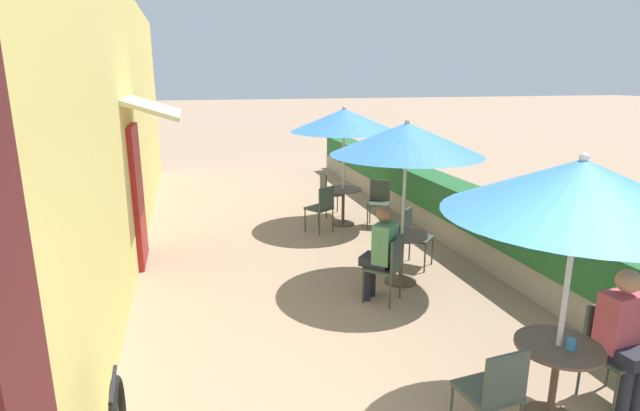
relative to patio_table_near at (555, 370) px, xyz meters
The scene contains 19 objects.
cafe_facade_wall 6.69m from the patio_table_near, 124.75° to the left, with size 0.98×13.96×4.20m.
planter_hedge 5.60m from the patio_table_near, 73.51° to the left, with size 0.60×12.96×1.01m.
patio_table_near is the anchor object (origin of this frame).
patio_umbrella_near 1.52m from the patio_table_near, 135.00° to the right, with size 2.00×2.00×2.25m.
cafe_chair_near_left 0.69m from the patio_table_near, 12.54° to the left, with size 0.44×0.44×0.87m.
seated_patron_near_left 0.71m from the patio_table_near, ahead, with size 0.36×0.43×1.25m.
cafe_chair_near_right 0.69m from the patio_table_near, 167.46° to the right, with size 0.44×0.44×0.87m.
coffee_cup_near 0.28m from the patio_table_near, 63.64° to the right, with size 0.07×0.07×0.09m.
patio_table_mid 3.00m from the patio_table_near, 90.49° to the left, with size 0.68×0.68×0.70m.
patio_umbrella_mid 3.36m from the patio_table_near, 90.49° to the left, with size 2.00×2.00×2.25m.
cafe_chair_mid_left 2.50m from the patio_table_near, 100.31° to the left, with size 0.57×0.57×0.87m.
seated_patron_mid_left 2.60m from the patio_table_near, 101.74° to the left, with size 0.51×0.51×1.25m.
cafe_chair_mid_right 3.56m from the patio_table_near, 83.63° to the left, with size 0.57×0.57×0.87m.
coffee_cup_mid 3.10m from the patio_table_near, 91.24° to the left, with size 0.07×0.07×0.09m.
patio_table_far 5.89m from the patio_table_near, 89.63° to the left, with size 0.68×0.68×0.70m.
patio_umbrella_far 6.08m from the patio_table_near, 89.63° to the left, with size 2.00×2.00×2.25m.
cafe_chair_far_left 5.48m from the patio_table_near, 95.22° to the left, with size 0.55×0.55×0.87m.
cafe_chair_far_right 5.67m from the patio_table_near, 83.16° to the left, with size 0.54×0.54×0.87m.
cafe_chair_far_back 6.56m from the patio_table_near, 90.56° to the left, with size 0.41×0.41×0.87m.
Camera 1 is at (-1.61, -1.46, 2.80)m, focal length 28.00 mm.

